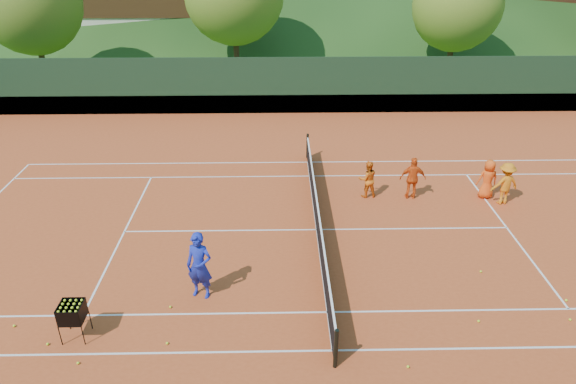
{
  "coord_description": "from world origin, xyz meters",
  "views": [
    {
      "loc": [
        -1.25,
        -14.57,
        9.07
      ],
      "look_at": [
        -0.96,
        0.0,
        1.45
      ],
      "focal_mm": 32.0,
      "sensor_mm": 36.0,
      "label": 1
    }
  ],
  "objects_px": {
    "coach": "(199,266)",
    "tennis_net": "(317,217)",
    "student_d": "(505,184)",
    "student_b": "(413,178)",
    "ball_hopper": "(72,313)",
    "student_c": "(488,179)",
    "student_a": "(368,179)"
  },
  "relations": [
    {
      "from": "tennis_net",
      "to": "student_d",
      "type": "bearing_deg",
      "value": 14.04
    },
    {
      "from": "ball_hopper",
      "to": "student_d",
      "type": "bearing_deg",
      "value": 26.68
    },
    {
      "from": "student_c",
      "to": "ball_hopper",
      "type": "xyz_separation_m",
      "value": [
        -12.69,
        -7.08,
        -0.0
      ]
    },
    {
      "from": "coach",
      "to": "tennis_net",
      "type": "xyz_separation_m",
      "value": [
        3.39,
        3.33,
        -0.48
      ]
    },
    {
      "from": "student_b",
      "to": "student_c",
      "type": "height_order",
      "value": "student_b"
    },
    {
      "from": "student_d",
      "to": "coach",
      "type": "bearing_deg",
      "value": 14.99
    },
    {
      "from": "coach",
      "to": "ball_hopper",
      "type": "height_order",
      "value": "coach"
    },
    {
      "from": "student_a",
      "to": "student_d",
      "type": "bearing_deg",
      "value": 165.14
    },
    {
      "from": "student_d",
      "to": "student_c",
      "type": "bearing_deg",
      "value": -57.65
    },
    {
      "from": "student_b",
      "to": "student_c",
      "type": "distance_m",
      "value": 2.77
    },
    {
      "from": "student_a",
      "to": "coach",
      "type": "bearing_deg",
      "value": 38.89
    },
    {
      "from": "student_b",
      "to": "ball_hopper",
      "type": "relative_size",
      "value": 1.61
    },
    {
      "from": "coach",
      "to": "ball_hopper",
      "type": "bearing_deg",
      "value": -135.92
    },
    {
      "from": "coach",
      "to": "student_c",
      "type": "distance_m",
      "value": 11.27
    },
    {
      "from": "tennis_net",
      "to": "student_b",
      "type": "bearing_deg",
      "value": 30.94
    },
    {
      "from": "student_a",
      "to": "student_b",
      "type": "distance_m",
      "value": 1.64
    },
    {
      "from": "student_c",
      "to": "tennis_net",
      "type": "height_order",
      "value": "student_c"
    },
    {
      "from": "student_c",
      "to": "student_d",
      "type": "bearing_deg",
      "value": 132.93
    },
    {
      "from": "coach",
      "to": "student_b",
      "type": "relative_size",
      "value": 1.21
    },
    {
      "from": "coach",
      "to": "student_d",
      "type": "height_order",
      "value": "coach"
    },
    {
      "from": "student_c",
      "to": "tennis_net",
      "type": "distance_m",
      "value": 6.79
    },
    {
      "from": "student_d",
      "to": "ball_hopper",
      "type": "relative_size",
      "value": 1.58
    },
    {
      "from": "student_b",
      "to": "coach",
      "type": "bearing_deg",
      "value": 42.57
    },
    {
      "from": "student_b",
      "to": "ball_hopper",
      "type": "bearing_deg",
      "value": 39.97
    },
    {
      "from": "coach",
      "to": "student_d",
      "type": "distance_m",
      "value": 11.45
    },
    {
      "from": "student_d",
      "to": "tennis_net",
      "type": "height_order",
      "value": "student_d"
    },
    {
      "from": "student_b",
      "to": "tennis_net",
      "type": "distance_m",
      "value": 4.27
    },
    {
      "from": "coach",
      "to": "student_c",
      "type": "bearing_deg",
      "value": 45.13
    },
    {
      "from": "student_a",
      "to": "tennis_net",
      "type": "height_order",
      "value": "student_a"
    },
    {
      "from": "student_a",
      "to": "ball_hopper",
      "type": "height_order",
      "value": "student_a"
    },
    {
      "from": "student_c",
      "to": "ball_hopper",
      "type": "height_order",
      "value": "student_c"
    },
    {
      "from": "student_d",
      "to": "tennis_net",
      "type": "bearing_deg",
      "value": 2.82
    }
  ]
}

